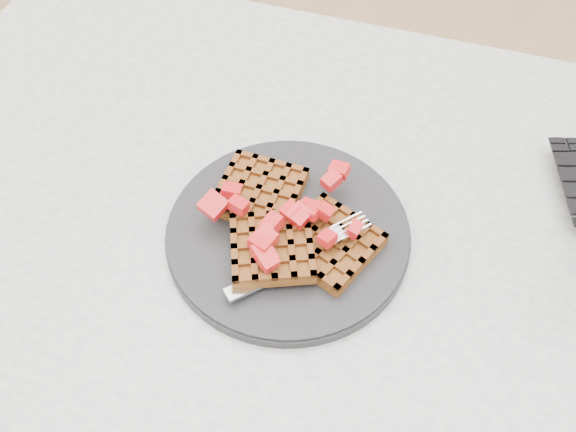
# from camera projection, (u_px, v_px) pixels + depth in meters

# --- Properties ---
(table) EXTENTS (1.20, 0.80, 0.75)m
(table) POSITION_uv_depth(u_px,v_px,m) (336.00, 298.00, 0.80)
(table) COLOR silver
(table) RESTS_ON ground
(plate) EXTENTS (0.27, 0.27, 0.02)m
(plate) POSITION_uv_depth(u_px,v_px,m) (288.00, 233.00, 0.71)
(plate) COLOR black
(plate) RESTS_ON table
(waffles) EXTENTS (0.20, 0.18, 0.03)m
(waffles) POSITION_uv_depth(u_px,v_px,m) (287.00, 226.00, 0.70)
(waffles) COLOR brown
(waffles) RESTS_ON plate
(strawberry_pile) EXTENTS (0.15, 0.15, 0.02)m
(strawberry_pile) POSITION_uv_depth(u_px,v_px,m) (288.00, 208.00, 0.68)
(strawberry_pile) COLOR #A71016
(strawberry_pile) RESTS_ON waffles
(fork) EXTENTS (0.14, 0.15, 0.02)m
(fork) POSITION_uv_depth(u_px,v_px,m) (308.00, 257.00, 0.68)
(fork) COLOR silver
(fork) RESTS_ON plate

